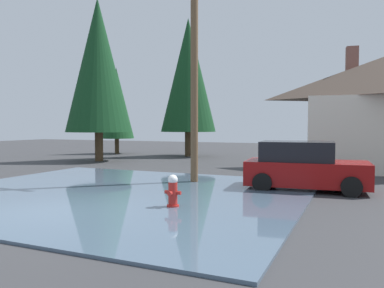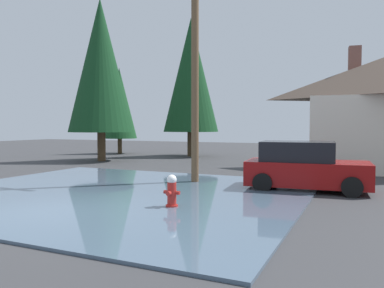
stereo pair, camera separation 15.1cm
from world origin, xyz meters
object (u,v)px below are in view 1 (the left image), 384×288
at_px(fire_hydrant, 173,192).
at_px(pine_tree_mid_left, 117,103).
at_px(pine_tree_short_left, 188,75).
at_px(utility_pole, 194,65).
at_px(parked_car, 304,167).
at_px(pine_tree_tall_left, 98,65).

bearing_deg(fire_hydrant, pine_tree_mid_left, 128.73).
bearing_deg(pine_tree_short_left, utility_pole, -64.84).
bearing_deg(utility_pole, parked_car, 1.98).
distance_m(fire_hydrant, pine_tree_short_left, 18.18).
bearing_deg(utility_pole, fire_hydrant, -73.95).
relative_size(parked_car, pine_tree_mid_left, 0.62).
xyz_separation_m(fire_hydrant, pine_tree_mid_left, (-12.91, 16.10, 3.50)).
relative_size(parked_car, pine_tree_short_left, 0.42).
bearing_deg(fire_hydrant, pine_tree_tall_left, 134.66).
height_order(fire_hydrant, utility_pole, utility_pole).
bearing_deg(pine_tree_mid_left, fire_hydrant, -51.27).
distance_m(parked_car, pine_tree_mid_left, 19.77).
distance_m(fire_hydrant, parked_car, 5.29).
distance_m(utility_pole, parked_car, 5.46).
bearing_deg(fire_hydrant, utility_pole, 106.05).
distance_m(utility_pole, pine_tree_short_left, 12.96).
bearing_deg(parked_car, pine_tree_mid_left, 143.48).
distance_m(pine_tree_tall_left, pine_tree_short_left, 6.63).
bearing_deg(pine_tree_short_left, pine_tree_mid_left, 179.27).
height_order(utility_pole, pine_tree_tall_left, pine_tree_tall_left).
relative_size(pine_tree_tall_left, pine_tree_mid_left, 1.50).
bearing_deg(pine_tree_short_left, parked_car, -50.52).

